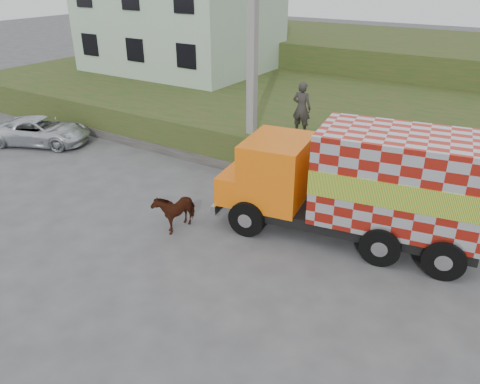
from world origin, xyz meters
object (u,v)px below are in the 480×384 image
Objects in this scene: cargo_truck at (362,184)px; pedestrian at (302,108)px; suv at (41,131)px; cow at (175,209)px; utility_pole at (252,63)px.

cargo_truck is 5.18m from pedestrian.
pedestrian is at bearing -95.50° from suv.
cow is 0.33× the size of suv.
cargo_truck is 5.44× the size of cow.
pedestrian reaches higher than suv.
cow is (-4.85, -2.36, -1.11)m from cargo_truck.
cargo_truck reaches higher than suv.
cargo_truck is at bearing -113.56° from suv.
suv is 2.21× the size of pedestrian.
utility_pole reaches higher than pedestrian.
pedestrian is (-3.64, 3.60, 0.76)m from cargo_truck.
pedestrian is at bearing 31.09° from utility_pole.
cargo_truck reaches higher than cow.
utility_pole is 1.04× the size of cargo_truck.
suv is 11.63m from pedestrian.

